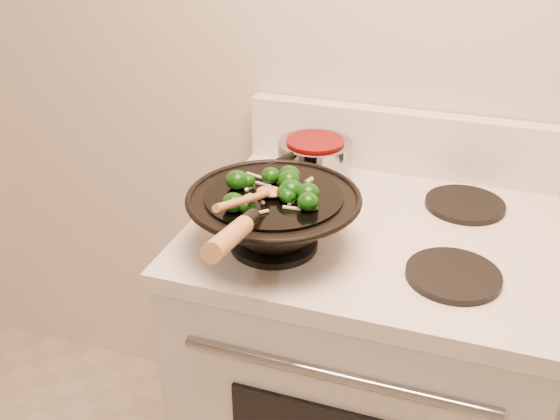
% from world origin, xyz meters
% --- Properties ---
extents(stove, '(0.78, 0.67, 1.08)m').
position_xyz_m(stove, '(-0.17, 1.17, 0.47)').
color(stove, white).
rests_on(stove, ground).
extents(wok, '(0.35, 0.58, 0.23)m').
position_xyz_m(wok, '(-0.35, 1.02, 0.99)').
color(wok, black).
rests_on(wok, stove).
extents(stirfry, '(0.20, 0.19, 0.04)m').
position_xyz_m(stirfry, '(-0.35, 1.02, 1.06)').
color(stirfry, '#0B3908').
rests_on(stirfry, wok).
extents(wooden_spoon, '(0.06, 0.25, 0.09)m').
position_xyz_m(wooden_spoon, '(-0.36, 0.95, 1.07)').
color(wooden_spoon, '#AE7944').
rests_on(wooden_spoon, wok).
extents(saucepan, '(0.18, 0.28, 0.11)m').
position_xyz_m(saucepan, '(-0.35, 1.32, 0.99)').
color(saucepan, gray).
rests_on(saucepan, stove).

